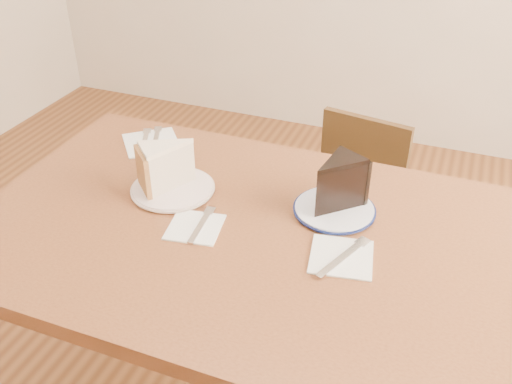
# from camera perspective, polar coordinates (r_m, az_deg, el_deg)

# --- Properties ---
(table) EXTENTS (1.20, 0.80, 0.75)m
(table) POSITION_cam_1_polar(r_m,az_deg,el_deg) (1.37, -2.33, -6.62)
(table) COLOR #512916
(table) RESTS_ON ground
(chair_far) EXTENTS (0.41, 0.41, 0.72)m
(chair_far) POSITION_cam_1_polar(r_m,az_deg,el_deg) (1.95, 8.93, -2.38)
(chair_far) COLOR #301E0E
(chair_far) RESTS_ON ground
(plate_cream) EXTENTS (0.20, 0.20, 0.01)m
(plate_cream) POSITION_cam_1_polar(r_m,az_deg,el_deg) (1.44, -8.31, 0.33)
(plate_cream) COLOR silver
(plate_cream) RESTS_ON table
(plate_navy) EXTENTS (0.19, 0.19, 0.01)m
(plate_navy) POSITION_cam_1_polar(r_m,az_deg,el_deg) (1.36, 7.84, -1.75)
(plate_navy) COLOR white
(plate_navy) RESTS_ON table
(carrot_cake) EXTENTS (0.15, 0.15, 0.10)m
(carrot_cake) POSITION_cam_1_polar(r_m,az_deg,el_deg) (1.41, -8.59, 2.54)
(carrot_cake) COLOR beige
(carrot_cake) RESTS_ON plate_cream
(chocolate_cake) EXTENTS (0.14, 0.15, 0.11)m
(chocolate_cake) POSITION_cam_1_polar(r_m,az_deg,el_deg) (1.32, 7.84, 0.49)
(chocolate_cake) COLOR black
(chocolate_cake) RESTS_ON plate_navy
(napkin_cream) EXTENTS (0.14, 0.14, 0.00)m
(napkin_cream) POSITION_cam_1_polar(r_m,az_deg,el_deg) (1.30, -6.12, -3.51)
(napkin_cream) COLOR white
(napkin_cream) RESTS_ON table
(napkin_navy) EXTENTS (0.15, 0.15, 0.00)m
(napkin_navy) POSITION_cam_1_polar(r_m,az_deg,el_deg) (1.23, 8.54, -6.42)
(napkin_navy) COLOR white
(napkin_navy) RESTS_ON table
(napkin_spare) EXTENTS (0.21, 0.21, 0.00)m
(napkin_spare) POSITION_cam_1_polar(r_m,az_deg,el_deg) (1.66, -10.42, 4.90)
(napkin_spare) COLOR white
(napkin_spare) RESTS_ON table
(fork_cream) EXTENTS (0.03, 0.14, 0.00)m
(fork_cream) POSITION_cam_1_polar(r_m,az_deg,el_deg) (1.30, -5.51, -3.28)
(fork_cream) COLOR silver
(fork_cream) RESTS_ON napkin_cream
(knife_navy) EXTENTS (0.08, 0.16, 0.00)m
(knife_navy) POSITION_cam_1_polar(r_m,az_deg,el_deg) (1.22, 8.68, -6.48)
(knife_navy) COLOR silver
(knife_navy) RESTS_ON napkin_navy
(fork_spare) EXTENTS (0.07, 0.13, 0.00)m
(fork_spare) POSITION_cam_1_polar(r_m,az_deg,el_deg) (1.68, -9.96, 5.32)
(fork_spare) COLOR white
(fork_spare) RESTS_ON napkin_spare
(knife_spare) EXTENTS (0.08, 0.15, 0.00)m
(knife_spare) POSITION_cam_1_polar(r_m,az_deg,el_deg) (1.66, -11.09, 4.93)
(knife_spare) COLOR silver
(knife_spare) RESTS_ON napkin_spare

